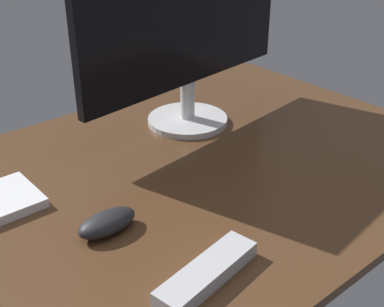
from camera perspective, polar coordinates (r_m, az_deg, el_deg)
desk at (r=105.12cm, az=-4.35°, el=-3.85°), size 140.00×84.00×2.00cm
monitor at (r=122.11cm, az=-0.53°, el=13.81°), size 62.39×19.84×44.58cm
computer_mouse at (r=91.47cm, az=-9.31°, el=-7.50°), size 11.18×5.90×3.66cm
tv_remote at (r=81.03cm, az=1.66°, el=-12.99°), size 19.93×8.19×2.59cm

